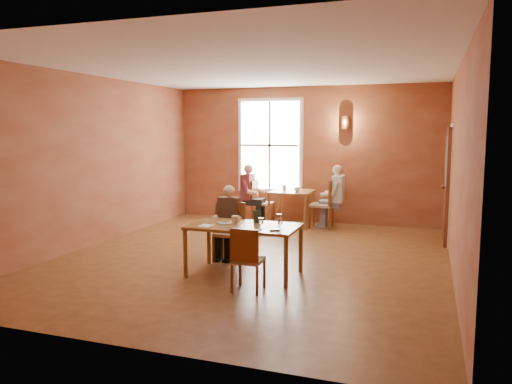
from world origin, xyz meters
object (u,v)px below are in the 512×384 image
(chair_diner_white, at_px, (322,204))
(chair_diner_main, at_px, (229,232))
(main_table, at_px, (244,250))
(second_table, at_px, (292,208))
(diner_maroon, at_px, (262,195))
(chair_diner_maroon, at_px, (263,202))
(diner_main, at_px, (228,226))
(chair_empty, at_px, (248,259))
(diner_white, at_px, (323,198))

(chair_diner_white, bearing_deg, chair_diner_main, 165.23)
(main_table, relative_size, second_table, 1.79)
(chair_diner_white, relative_size, diner_maroon, 0.80)
(main_table, distance_m, chair_diner_maroon, 3.90)
(diner_main, height_order, chair_diner_maroon, diner_main)
(chair_diner_main, bearing_deg, chair_diner_white, -104.77)
(main_table, height_order, chair_empty, chair_empty)
(second_table, bearing_deg, chair_empty, -81.96)
(second_table, bearing_deg, chair_diner_maroon, 180.00)
(chair_diner_main, bearing_deg, diner_main, 90.00)
(main_table, distance_m, chair_empty, 0.70)
(diner_main, bearing_deg, chair_diner_white, -104.64)
(diner_main, bearing_deg, diner_maroon, -80.87)
(chair_diner_white, xyz_separation_m, diner_white, (0.03, 0.00, 0.13))
(main_table, height_order, diner_main, diner_main)
(main_table, height_order, chair_diner_white, chair_diner_white)
(main_table, relative_size, diner_main, 1.35)
(chair_diner_main, height_order, chair_empty, chair_diner_main)
(diner_maroon, bearing_deg, diner_white, 90.00)
(diner_main, bearing_deg, chair_empty, 122.42)
(main_table, bearing_deg, diner_maroon, 104.94)
(chair_diner_main, height_order, diner_main, diner_main)
(chair_diner_white, bearing_deg, second_table, 90.00)
(diner_white, bearing_deg, second_table, 90.00)
(diner_main, xyz_separation_m, chair_diner_white, (0.82, 3.15, -0.06))
(chair_diner_maroon, bearing_deg, diner_white, 90.00)
(second_table, relative_size, chair_diner_maroon, 0.90)
(diner_main, height_order, chair_empty, diner_main)
(main_table, height_order, chair_diner_maroon, chair_diner_maroon)
(chair_empty, bearing_deg, chair_diner_white, 87.13)
(chair_empty, relative_size, diner_white, 0.65)
(chair_empty, height_order, chair_diner_maroon, chair_diner_maroon)
(chair_diner_main, relative_size, diner_white, 0.71)
(chair_diner_main, bearing_deg, chair_empty, 121.81)
(main_table, bearing_deg, chair_diner_main, 127.57)
(chair_diner_white, bearing_deg, chair_diner_maroon, 90.00)
(diner_main, xyz_separation_m, second_table, (0.17, 3.15, -0.19))
(chair_empty, xyz_separation_m, chair_diner_maroon, (-1.27, 4.41, 0.06))
(main_table, xyz_separation_m, diner_white, (0.35, 3.77, 0.28))
(chair_diner_main, height_order, chair_diner_white, chair_diner_white)
(diner_white, distance_m, diner_maroon, 1.36)
(diner_main, height_order, diner_white, diner_white)
(main_table, xyz_separation_m, chair_empty, (0.30, -0.63, 0.06))
(second_table, relative_size, chair_diner_white, 0.84)
(main_table, distance_m, second_table, 3.79)
(diner_white, bearing_deg, diner_main, 164.85)
(chair_empty, bearing_deg, diner_maroon, 103.95)
(chair_diner_maroon, xyz_separation_m, diner_maroon, (-0.03, 0.00, 0.16))
(main_table, distance_m, diner_white, 3.80)
(second_table, distance_m, chair_diner_maroon, 0.66)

